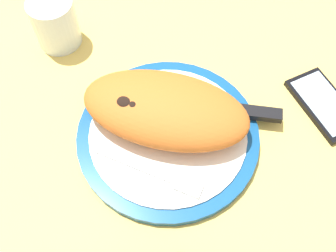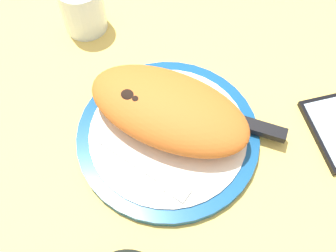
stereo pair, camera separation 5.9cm
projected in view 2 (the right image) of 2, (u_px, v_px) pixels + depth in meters
ground_plane at (168, 142)px, 63.47cm from camera, size 150.00×150.00×3.00cm
plate at (168, 135)px, 61.50cm from camera, size 27.46×27.46×1.61cm
calzone at (168, 109)px, 59.16cm from camera, size 25.65×14.75×6.22cm
fork at (148, 171)px, 57.45cm from camera, size 16.80×3.01×0.40cm
knife at (232, 120)px, 61.27cm from camera, size 23.80×6.00×1.20cm
smartphone at (335, 132)px, 62.02cm from camera, size 13.55×13.65×1.16cm
water_glass at (83, 10)px, 70.37cm from camera, size 7.54×7.54×8.72cm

